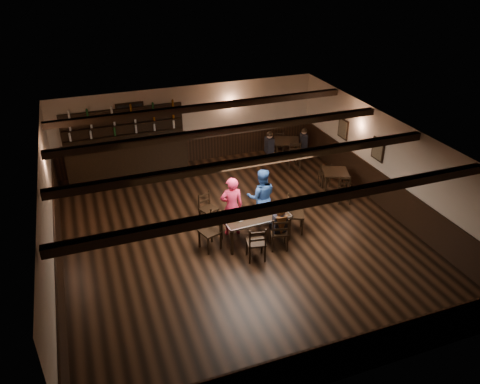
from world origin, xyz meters
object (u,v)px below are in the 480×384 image
object	(u,v)px
man_blue	(261,197)
bar_counter	(127,154)
cake	(238,217)
woman_pink	(232,206)
chair_near_left	(257,241)
dining_table	(255,217)
chair_near_right	(280,231)

from	to	relation	value
man_blue	bar_counter	size ratio (longest dim) A/B	0.40
cake	woman_pink	bearing A→B (deg)	90.38
chair_near_left	bar_counter	distance (m)	6.31
chair_near_left	cake	bearing A→B (deg)	101.09
dining_table	chair_near_left	world-z (taller)	chair_near_left
chair_near_right	man_blue	xyz separation A→B (m)	(0.04, 1.33, 0.26)
bar_counter	man_blue	bearing A→B (deg)	-55.91
chair_near_right	chair_near_left	bearing A→B (deg)	-162.79
woman_pink	man_blue	bearing A→B (deg)	-160.60
bar_counter	woman_pink	bearing A→B (deg)	-66.02
chair_near_right	man_blue	distance (m)	1.36
woman_pink	cake	distance (m)	0.49
man_blue	bar_counter	bearing A→B (deg)	-39.13
chair_near_right	woman_pink	xyz separation A→B (m)	(-0.88, 1.12, 0.28)
chair_near_left	dining_table	bearing A→B (deg)	70.55
woman_pink	cake	size ratio (longest dim) A/B	4.83
bar_counter	dining_table	bearing A→B (deg)	-63.75
woman_pink	bar_counter	size ratio (longest dim) A/B	0.41
man_blue	cake	world-z (taller)	man_blue
chair_near_right	woman_pink	world-z (taller)	woman_pink
woman_pink	chair_near_left	bearing A→B (deg)	103.54
dining_table	chair_near_right	size ratio (longest dim) A/B	1.86
chair_near_left	man_blue	bearing A→B (deg)	64.21
dining_table	woman_pink	world-z (taller)	woman_pink
chair_near_left	cake	world-z (taller)	chair_near_left
dining_table	chair_near_right	distance (m)	0.75
chair_near_left	woman_pink	size ratio (longest dim) A/B	0.57
dining_table	woman_pink	bearing A→B (deg)	133.25
man_blue	cake	xyz separation A→B (m)	(-0.91, -0.70, -0.02)
woman_pink	chair_near_right	bearing A→B (deg)	134.46
bar_counter	chair_near_right	bearing A→B (deg)	-62.91
chair_near_left	bar_counter	size ratio (longest dim) A/B	0.23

